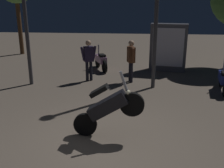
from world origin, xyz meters
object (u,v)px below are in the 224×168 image
Objects in this scene: kiosk_billboard at (168,48)px; person_rider_beside at (131,58)px; motorcycle_blue_parked_right at (224,79)px; person_bystander_far at (89,57)px; motorcycle_pink_parked_left at (101,60)px; motorcycle_black_foreground at (108,108)px.

person_rider_beside is at bearing 59.09° from kiosk_billboard.
person_bystander_far is at bearing 89.63° from motorcycle_blue_parked_right.
person_rider_beside is at bearing -165.69° from motorcycle_pink_parked_left.
motorcycle_pink_parked_left is at bearing 12.01° from kiosk_billboard.
person_bystander_far is 3.78m from kiosk_billboard.
motorcycle_blue_parked_right is (3.69, 3.64, -0.31)m from motorcycle_black_foreground.
person_rider_beside is 2.52m from kiosk_billboard.
motorcycle_black_foreground is at bearing -113.56° from person_rider_beside.
kiosk_billboard reaches higher than motorcycle_pink_parked_left.
motorcycle_blue_parked_right is 3.42m from person_rider_beside.
person_rider_beside reaches higher than motorcycle_blue_parked_right.
motorcycle_black_foreground is 6.73m from kiosk_billboard.
person_rider_beside is 1.01× the size of person_bystander_far.
motorcycle_pink_parked_left is 0.95× the size of person_rider_beside.
motorcycle_black_foreground is 4.51m from person_rider_beside.
person_rider_beside reaches higher than motorcycle_black_foreground.
kiosk_billboard reaches higher than person_rider_beside.
person_bystander_far is at bearing 147.79° from motorcycle_pink_parked_left.
kiosk_billboard is (3.02, 0.17, 0.61)m from motorcycle_pink_parked_left.
motorcycle_black_foreground is 1.02× the size of person_bystander_far.
motorcycle_blue_parked_right is (4.69, -2.61, 0.00)m from motorcycle_pink_parked_left.
motorcycle_blue_parked_right is 3.30m from kiosk_billboard.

